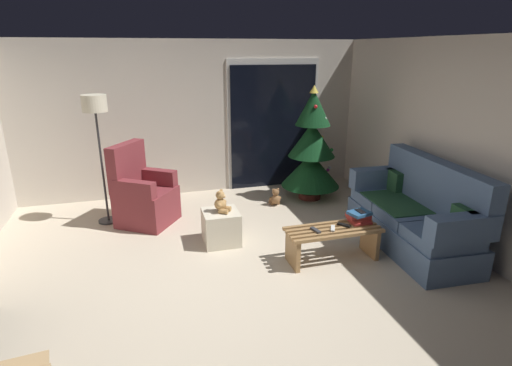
% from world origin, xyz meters
% --- Properties ---
extents(ground_plane, '(7.00, 7.00, 0.00)m').
position_xyz_m(ground_plane, '(0.00, 0.00, 0.00)').
color(ground_plane, beige).
extents(wall_back, '(5.72, 0.12, 2.50)m').
position_xyz_m(wall_back, '(0.00, 3.06, 1.25)').
color(wall_back, beige).
rests_on(wall_back, ground).
extents(wall_right, '(0.12, 6.00, 2.50)m').
position_xyz_m(wall_right, '(2.86, 0.00, 1.25)').
color(wall_right, beige).
rests_on(wall_right, ground).
extents(patio_door_frame, '(1.60, 0.02, 2.20)m').
position_xyz_m(patio_door_frame, '(1.35, 2.99, 1.10)').
color(patio_door_frame, silver).
rests_on(patio_door_frame, ground).
extents(patio_door_glass, '(1.50, 0.02, 2.10)m').
position_xyz_m(patio_door_glass, '(1.35, 2.97, 1.05)').
color(patio_door_glass, black).
rests_on(patio_door_glass, ground).
extents(couch, '(0.89, 1.98, 1.08)m').
position_xyz_m(couch, '(2.32, 0.25, 0.40)').
color(couch, slate).
rests_on(couch, ground).
extents(coffee_table, '(1.10, 0.40, 0.40)m').
position_xyz_m(coffee_table, '(1.17, 0.18, 0.27)').
color(coffee_table, '#9E7547').
rests_on(coffee_table, ground).
extents(remote_graphite, '(0.07, 0.16, 0.02)m').
position_xyz_m(remote_graphite, '(0.95, 0.17, 0.41)').
color(remote_graphite, '#333338').
rests_on(remote_graphite, coffee_table).
extents(remote_black, '(0.13, 0.15, 0.02)m').
position_xyz_m(remote_black, '(1.32, 0.21, 0.41)').
color(remote_black, black).
rests_on(remote_black, coffee_table).
extents(remote_white, '(0.11, 0.16, 0.02)m').
position_xyz_m(remote_white, '(1.15, 0.16, 0.41)').
color(remote_white, silver).
rests_on(remote_white, coffee_table).
extents(book_stack, '(0.28, 0.25, 0.14)m').
position_xyz_m(book_stack, '(1.54, 0.26, 0.47)').
color(book_stack, '#A32D28').
rests_on(book_stack, coffee_table).
extents(cell_phone, '(0.08, 0.15, 0.01)m').
position_xyz_m(cell_phone, '(1.54, 0.25, 0.54)').
color(cell_phone, black).
rests_on(cell_phone, book_stack).
extents(christmas_tree, '(0.94, 0.94, 1.83)m').
position_xyz_m(christmas_tree, '(1.74, 2.17, 0.82)').
color(christmas_tree, '#4C1E19').
rests_on(christmas_tree, ground).
extents(armchair, '(0.95, 0.95, 1.13)m').
position_xyz_m(armchair, '(-0.90, 1.89, 0.40)').
color(armchair, maroon).
rests_on(armchair, ground).
extents(floor_lamp, '(0.32, 0.32, 1.78)m').
position_xyz_m(floor_lamp, '(-1.41, 2.06, 1.51)').
color(floor_lamp, '#2D2D30').
rests_on(floor_lamp, ground).
extents(ottoman, '(0.44, 0.44, 0.42)m').
position_xyz_m(ottoman, '(0.02, 0.97, 0.21)').
color(ottoman, beige).
rests_on(ottoman, ground).
extents(teddy_bear_honey, '(0.22, 0.21, 0.29)m').
position_xyz_m(teddy_bear_honey, '(0.03, 0.96, 0.55)').
color(teddy_bear_honey, tan).
rests_on(teddy_bear_honey, ottoman).
extents(teddy_bear_chestnut_by_tree, '(0.20, 0.19, 0.29)m').
position_xyz_m(teddy_bear_chestnut_by_tree, '(1.09, 2.01, 0.12)').
color(teddy_bear_chestnut_by_tree, brown).
rests_on(teddy_bear_chestnut_by_tree, ground).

